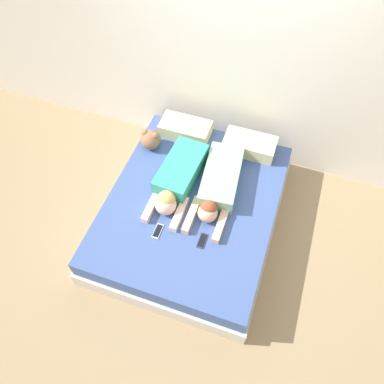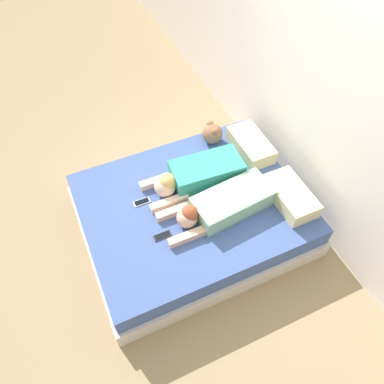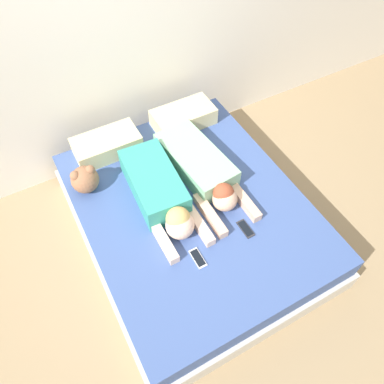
{
  "view_description": "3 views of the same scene",
  "coord_description": "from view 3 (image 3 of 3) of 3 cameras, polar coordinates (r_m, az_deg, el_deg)",
  "views": [
    {
      "loc": [
        0.68,
        -1.95,
        3.5
      ],
      "look_at": [
        0.0,
        0.0,
        0.57
      ],
      "focal_mm": 35.0,
      "sensor_mm": 36.0,
      "label": 1
    },
    {
      "loc": [
        1.92,
        -0.87,
        3.23
      ],
      "look_at": [
        0.0,
        0.0,
        0.57
      ],
      "focal_mm": 35.0,
      "sensor_mm": 36.0,
      "label": 2
    },
    {
      "loc": [
        -0.81,
        -1.48,
        2.77
      ],
      "look_at": [
        0.0,
        0.0,
        0.57
      ],
      "focal_mm": 35.0,
      "sensor_mm": 36.0,
      "label": 3
    }
  ],
  "objects": [
    {
      "name": "person_right",
      "position": [
        3.0,
        1.57,
        3.5
      ],
      "size": [
        0.42,
        1.08,
        0.22
      ],
      "color": "#8CBF99",
      "rests_on": "bed"
    },
    {
      "name": "cell_phone_left",
      "position": [
        2.65,
        0.9,
        -10.05
      ],
      "size": [
        0.07,
        0.16,
        0.01
      ],
      "color": "silver",
      "rests_on": "bed"
    },
    {
      "name": "pillow_head_left",
      "position": [
        3.28,
        -12.83,
        7.01
      ],
      "size": [
        0.55,
        0.29,
        0.16
      ],
      "color": "beige",
      "rests_on": "bed"
    },
    {
      "name": "plush_toy",
      "position": [
        3.02,
        -16.02,
        1.91
      ],
      "size": [
        0.22,
        0.22,
        0.23
      ],
      "color": "#996647",
      "rests_on": "bed"
    },
    {
      "name": "ground_plane",
      "position": [
        3.25,
        0.0,
        -6.08
      ],
      "size": [
        12.0,
        12.0,
        0.0
      ],
      "primitive_type": "plane",
      "color": "#9E8460"
    },
    {
      "name": "bed",
      "position": [
        3.07,
        0.0,
        -4.1
      ],
      "size": [
        1.69,
        2.08,
        0.42
      ],
      "color": "beige",
      "rests_on": "ground_plane"
    },
    {
      "name": "wall_back",
      "position": [
        3.16,
        -11.43,
        23.86
      ],
      "size": [
        12.0,
        0.06,
        2.6
      ],
      "color": "white",
      "rests_on": "ground_plane"
    },
    {
      "name": "person_left",
      "position": [
        2.83,
        -4.83,
        -0.2
      ],
      "size": [
        0.38,
        0.99,
        0.24
      ],
      "color": "teal",
      "rests_on": "bed"
    },
    {
      "name": "cell_phone_right",
      "position": [
        2.79,
        8.16,
        -5.56
      ],
      "size": [
        0.07,
        0.16,
        0.01
      ],
      "color": "#2D2D33",
      "rests_on": "bed"
    },
    {
      "name": "pillow_head_right",
      "position": [
        3.45,
        -1.33,
        11.35
      ],
      "size": [
        0.55,
        0.29,
        0.16
      ],
      "color": "beige",
      "rests_on": "bed"
    }
  ]
}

